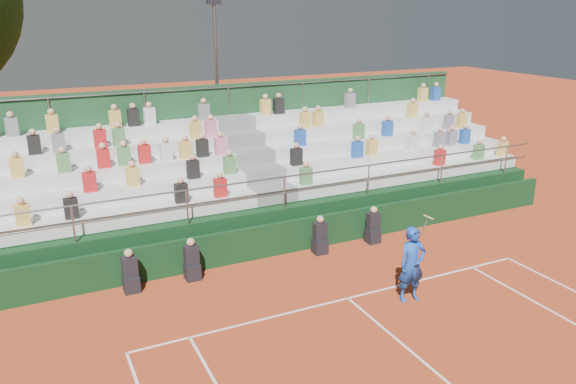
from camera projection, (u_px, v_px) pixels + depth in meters
name	position (u px, v px, depth m)	size (l,w,h in m)	color
ground	(348.00, 298.00, 14.17)	(90.00, 90.00, 0.00)	#B2401D
courtside_wall	(292.00, 236.00, 16.76)	(20.00, 0.15, 1.00)	black
line_officials	(261.00, 249.00, 15.88)	(7.82, 0.40, 1.19)	black
grandstand	(251.00, 188.00, 19.35)	(20.00, 5.20, 4.40)	black
tennis_player	(412.00, 264.00, 13.82)	(0.91, 0.53, 2.22)	#1746B1
floodlight_mast	(216.00, 70.00, 24.54)	(0.60, 0.25, 7.50)	gray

